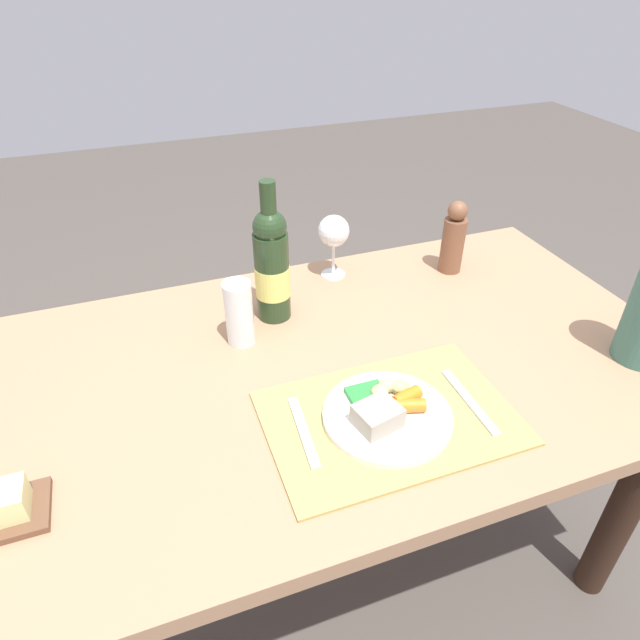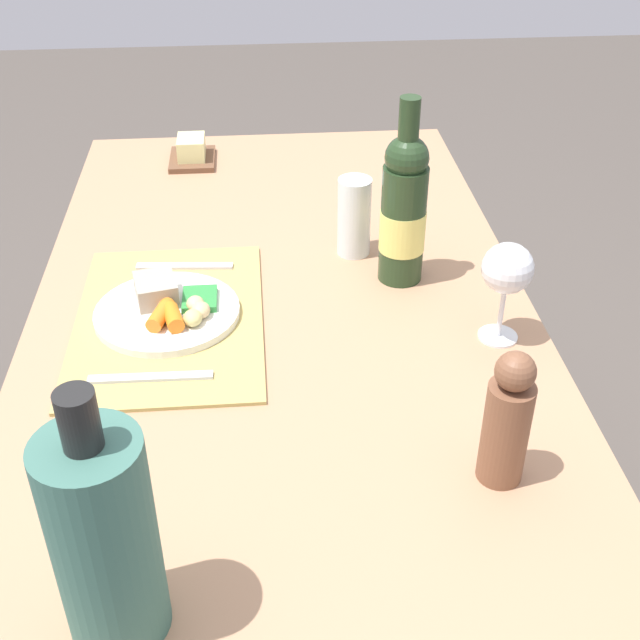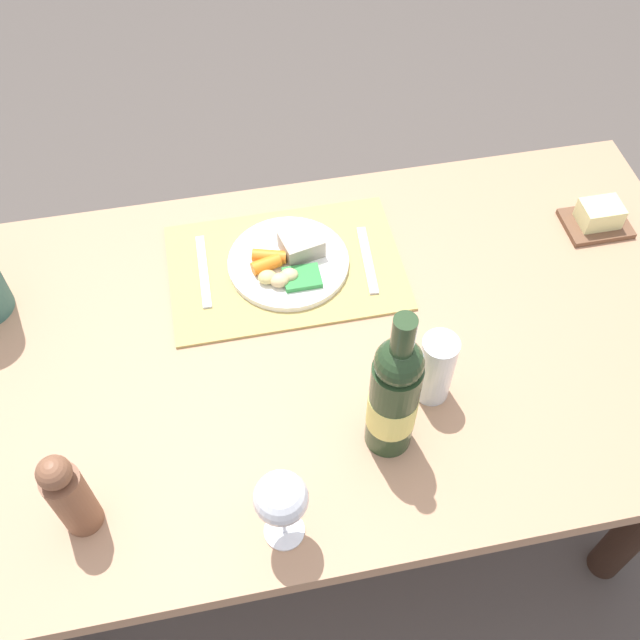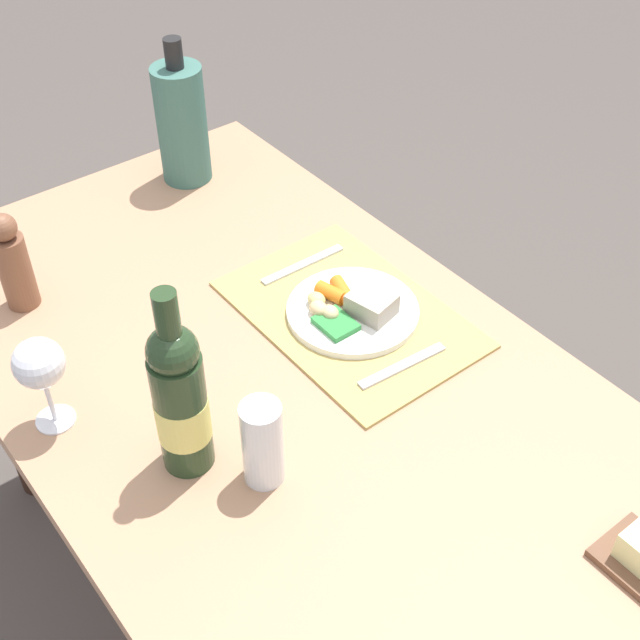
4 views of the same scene
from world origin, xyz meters
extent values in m
plane|color=#4D4640|center=(0.00, 0.00, 0.00)|extent=(8.00, 8.00, 0.00)
cube|color=tan|center=(0.00, 0.00, 0.69)|extent=(1.49, 0.83, 0.04)
cylinder|color=#301E14|center=(0.63, -0.30, 0.33)|extent=(0.07, 0.07, 0.67)
cylinder|color=#301E14|center=(0.63, 0.30, 0.33)|extent=(0.07, 0.07, 0.67)
cube|color=tan|center=(0.04, -0.18, 0.71)|extent=(0.45, 0.30, 0.01)
cylinder|color=white|center=(0.04, -0.19, 0.72)|extent=(0.23, 0.23, 0.01)
cube|color=#A39987|center=(0.01, -0.21, 0.74)|extent=(0.09, 0.08, 0.04)
cylinder|color=orange|center=(0.07, -0.19, 0.74)|extent=(0.07, 0.04, 0.03)
cylinder|color=orange|center=(0.08, -0.17, 0.74)|extent=(0.06, 0.04, 0.03)
ellipsoid|color=#C6B97E|center=(0.04, -0.14, 0.73)|extent=(0.03, 0.03, 0.02)
ellipsoid|color=#D2B47D|center=(0.06, -0.13, 0.73)|extent=(0.04, 0.03, 0.02)
ellipsoid|color=#CBBC70|center=(0.08, -0.14, 0.73)|extent=(0.04, 0.03, 0.02)
cube|color=#2D873B|center=(0.02, -0.14, 0.73)|extent=(0.07, 0.06, 0.01)
cube|color=silver|center=(-0.12, -0.17, 0.71)|extent=(0.03, 0.17, 0.00)
cube|color=silver|center=(0.20, -0.20, 0.71)|extent=(0.02, 0.18, 0.00)
cylinder|color=silver|center=(-0.16, 0.14, 0.78)|extent=(0.06, 0.06, 0.15)
cylinder|color=#B3D0C2|center=(-0.16, 0.14, 0.75)|extent=(0.06, 0.06, 0.08)
cylinder|color=#3C695D|center=(0.61, -0.20, 0.83)|extent=(0.10, 0.10, 0.25)
cylinder|color=black|center=(0.61, -0.20, 0.99)|extent=(0.04, 0.04, 0.06)
cylinder|color=brown|center=(0.43, 0.26, 0.78)|extent=(0.06, 0.06, 0.14)
sphere|color=brown|center=(0.43, 0.26, 0.87)|extent=(0.05, 0.05, 0.05)
cylinder|color=white|center=(0.13, 0.33, 0.71)|extent=(0.06, 0.06, 0.00)
cylinder|color=white|center=(0.13, 0.33, 0.75)|extent=(0.01, 0.01, 0.09)
sphere|color=white|center=(0.13, 0.33, 0.83)|extent=(0.08, 0.08, 0.08)
cylinder|color=#243A1F|center=(-0.06, 0.21, 0.81)|extent=(0.08, 0.08, 0.21)
sphere|color=#243A1F|center=(-0.06, 0.21, 0.93)|extent=(0.07, 0.07, 0.07)
cylinder|color=#243A1F|center=(-0.06, 0.21, 0.98)|extent=(0.03, 0.03, 0.09)
cylinder|color=#ECE472|center=(-0.06, 0.21, 0.80)|extent=(0.08, 0.08, 0.07)
camera|label=1|loc=(-0.32, -0.82, 1.43)|focal=30.99mm
camera|label=2|loc=(1.17, -0.04, 1.46)|focal=46.45mm
camera|label=3|loc=(0.16, 0.74, 1.79)|focal=41.10mm
camera|label=4|loc=(-0.83, 0.56, 1.71)|focal=48.14mm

